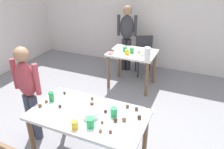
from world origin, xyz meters
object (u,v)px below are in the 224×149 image
chair_far_table (144,53)px  pitcher_far (147,53)px  dining_table_far (132,58)px  dining_table_near (89,120)px  mixing_bowl (91,114)px  soda_can (52,97)px  person_girl_near (28,88)px  person_adult_far (127,33)px

chair_far_table → pitcher_far: (0.30, -0.94, 0.37)m
dining_table_far → chair_far_table: bearing=85.2°
dining_table_near → mixing_bowl: (0.06, -0.04, 0.14)m
dining_table_near → dining_table_far: same height
mixing_bowl → soda_can: 0.62m
dining_table_far → soda_can: size_ratio=7.50×
person_girl_near → person_adult_far: bearing=81.7°
dining_table_near → person_girl_near: (-0.96, 0.08, 0.18)m
chair_far_table → person_girl_near: (-0.84, -2.75, 0.34)m
person_girl_near → soda_can: person_girl_near is taller
dining_table_near → chair_far_table: bearing=92.5°
person_adult_far → mixing_bowl: 2.94m
person_adult_far → mixing_bowl: bearing=-77.8°
dining_table_far → chair_far_table: chair_far_table is taller
person_adult_far → dining_table_far: bearing=-61.3°
dining_table_far → soda_can: soda_can is taller
person_adult_far → mixing_bowl: person_adult_far is taller
mixing_bowl → pitcher_far: size_ratio=0.81×
mixing_bowl → pitcher_far: (0.12, 1.94, 0.07)m
chair_far_table → soda_can: soda_can is taller
dining_table_near → dining_table_far: bearing=94.9°
dining_table_far → person_adult_far: bearing=118.7°
dining_table_near → person_adult_far: size_ratio=0.89×
chair_far_table → dining_table_near: bearing=-87.5°
dining_table_far → soda_can: (-0.37, -2.08, 0.19)m
chair_far_table → soda_can: (-0.43, -2.78, 0.31)m
chair_far_table → person_adult_far: 0.61m
dining_table_far → pitcher_far: 0.49m
person_girl_near → person_adult_far: (0.40, 2.75, 0.08)m
chair_far_table → person_girl_near: person_girl_near is taller
soda_can → person_adult_far: bearing=90.2°
pitcher_far → person_girl_near: bearing=-122.1°
dining_table_near → mixing_bowl: bearing=-37.0°
soda_can → person_girl_near: bearing=176.0°
dining_table_near → mixing_bowl: size_ratio=7.48×
dining_table_near → pitcher_far: bearing=84.7°
dining_table_far → pitcher_far: bearing=-34.0°
dining_table_near → soda_can: soda_can is taller
chair_far_table → soda_can: bearing=-98.8°
dining_table_near → person_girl_near: 0.98m
mixing_bowl → soda_can: size_ratio=1.49×
dining_table_near → soda_can: bearing=174.5°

